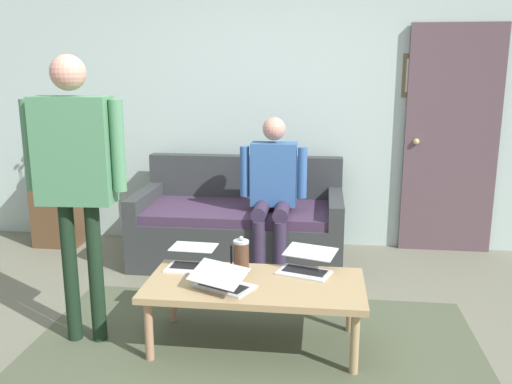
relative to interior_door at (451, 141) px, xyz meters
name	(u,v)px	position (x,y,z in m)	size (l,w,h in m)	color
ground_plane	(230,352)	(1.67, 2.11, -1.02)	(7.68, 7.68, 0.00)	#6B6C5A
area_rug	(253,352)	(1.52, 2.10, -1.02)	(2.75, 1.72, 0.01)	#4A533D
back_wall	(268,102)	(1.66, -0.09, 0.33)	(7.04, 0.11, 2.70)	#ACC3BE
interior_door	(451,141)	(0.00, 0.00, 0.00)	(0.82, 0.09, 2.05)	#57434B
couch	(240,226)	(1.85, 0.49, -0.72)	(1.78, 0.90, 0.88)	#323537
coffee_table	(255,289)	(1.52, 2.00, -0.65)	(1.31, 0.64, 0.41)	tan
laptop_left	(222,282)	(1.70, 2.12, -0.57)	(0.41, 0.38, 0.14)	silver
laptop_center	(306,265)	(1.23, 1.79, -0.57)	(0.40, 0.39, 0.12)	silver
laptop_right	(191,260)	(1.97, 1.80, -0.57)	(0.30, 0.32, 0.12)	silver
french_press	(241,256)	(1.63, 1.86, -0.51)	(0.12, 0.10, 0.24)	#4C3323
side_shelf	(58,201)	(3.64, 0.29, -0.60)	(0.42, 0.32, 0.85)	brown
flower_vase	(53,141)	(3.64, 0.29, -0.02)	(0.09, 0.10, 0.44)	#3E4C89
person_standing	(75,165)	(2.58, 2.06, 0.09)	(0.61, 0.22, 1.75)	black
person_seated	(273,186)	(1.54, 0.72, -0.30)	(0.55, 0.51, 1.28)	#322840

